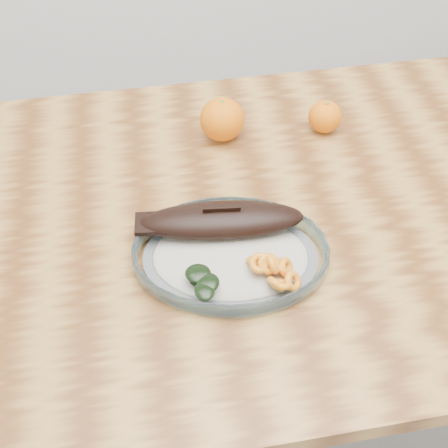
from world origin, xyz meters
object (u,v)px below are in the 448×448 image
at_px(plated_meal, 230,251).
at_px(orange_left, 222,119).
at_px(dining_table, 263,245).
at_px(orange_right, 325,117).

bearing_deg(plated_meal, orange_left, 92.58).
bearing_deg(plated_meal, dining_table, 59.82).
relative_size(dining_table, orange_left, 13.97).
xyz_separation_m(plated_meal, orange_right, (0.24, 0.29, 0.01)).
distance_m(dining_table, plated_meal, 0.17).
distance_m(plated_meal, orange_right, 0.38).
xyz_separation_m(dining_table, plated_meal, (-0.08, -0.10, 0.12)).
distance_m(dining_table, orange_right, 0.28).
height_order(orange_left, orange_right, orange_left).
height_order(dining_table, orange_left, orange_left).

